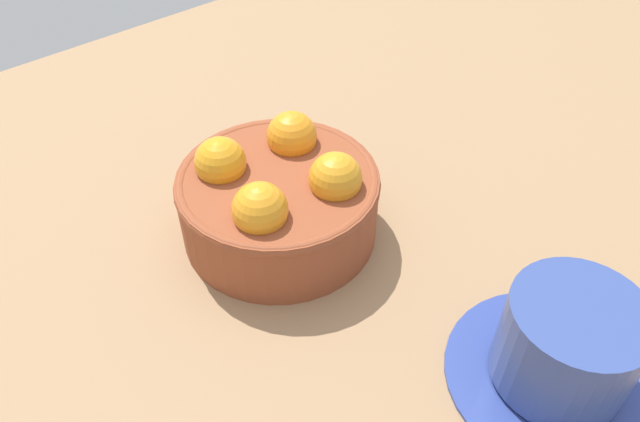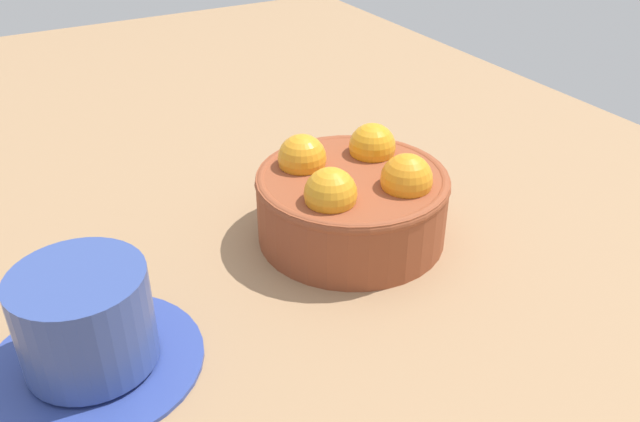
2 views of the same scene
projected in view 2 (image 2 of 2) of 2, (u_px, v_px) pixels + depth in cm
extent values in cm
cube|color=#997551|center=(350.00, 251.00, 56.78)|extent=(153.94, 82.16, 3.21)
cylinder|color=brown|center=(352.00, 206.00, 54.47)|extent=(15.57, 15.57, 5.75)
torus|color=brown|center=(352.00, 180.00, 53.19)|extent=(15.77, 15.77, 1.00)
sphere|color=orange|center=(302.00, 158.00, 54.23)|extent=(4.03, 4.03, 4.03)
sphere|color=orange|center=(330.00, 194.00, 49.16)|extent=(4.03, 4.03, 4.03)
sphere|color=orange|center=(406.00, 179.00, 51.09)|extent=(4.08, 4.08, 4.08)
sphere|color=orange|center=(372.00, 146.00, 56.16)|extent=(4.01, 4.01, 4.01)
cylinder|color=#2E418F|center=(95.00, 361.00, 42.73)|extent=(14.00, 14.00, 0.60)
cylinder|color=#33478C|center=(85.00, 318.00, 40.88)|extent=(8.39, 8.39, 6.54)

